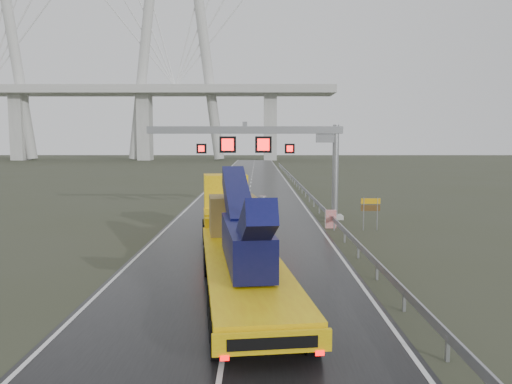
{
  "coord_description": "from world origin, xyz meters",
  "views": [
    {
      "loc": [
        0.95,
        -20.0,
        5.93
      ],
      "look_at": [
        0.87,
        6.96,
        3.2
      ],
      "focal_mm": 35.0,
      "sensor_mm": 36.0,
      "label": 1
    }
  ],
  "objects_px": {
    "exit_sign_pair": "(370,208)",
    "sign_gantry": "(273,146)",
    "heavy_haul_truck": "(235,227)",
    "striped_barrier": "(331,219)"
  },
  "relations": [
    {
      "from": "striped_barrier",
      "to": "sign_gantry",
      "type": "bearing_deg",
      "value": 132.79
    },
    {
      "from": "sign_gantry",
      "to": "striped_barrier",
      "type": "relative_size",
      "value": 12.12
    },
    {
      "from": "heavy_haul_truck",
      "to": "exit_sign_pair",
      "type": "height_order",
      "value": "heavy_haul_truck"
    },
    {
      "from": "heavy_haul_truck",
      "to": "striped_barrier",
      "type": "height_order",
      "value": "heavy_haul_truck"
    },
    {
      "from": "heavy_haul_truck",
      "to": "striped_barrier",
      "type": "distance_m",
      "value": 12.02
    },
    {
      "from": "heavy_haul_truck",
      "to": "sign_gantry",
      "type": "bearing_deg",
      "value": 73.83
    },
    {
      "from": "exit_sign_pair",
      "to": "sign_gantry",
      "type": "bearing_deg",
      "value": 143.16
    },
    {
      "from": "striped_barrier",
      "to": "heavy_haul_truck",
      "type": "bearing_deg",
      "value": -122.4
    },
    {
      "from": "sign_gantry",
      "to": "exit_sign_pair",
      "type": "height_order",
      "value": "sign_gantry"
    },
    {
      "from": "sign_gantry",
      "to": "exit_sign_pair",
      "type": "xyz_separation_m",
      "value": [
        6.42,
        -4.9,
        -4.08
      ]
    }
  ]
}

